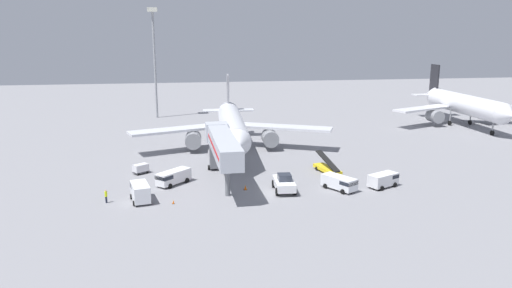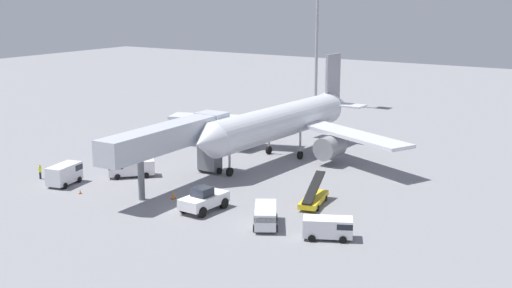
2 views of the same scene
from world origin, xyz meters
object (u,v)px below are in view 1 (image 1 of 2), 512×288
Objects in this scene: apron_light_mast at (154,43)px; jet_bridge at (222,145)px; pushback_tug at (284,183)px; safety_cone_bravo at (245,187)px; service_van_rear_left at (140,191)px; safety_cone_alpha at (173,202)px; baggage_cart_near_center at (141,168)px; belt_loader_truck at (327,168)px; service_van_far_center at (173,177)px; ground_crew_worker_foreground at (106,196)px; service_van_mid_right at (384,179)px; service_van_outer_left at (340,182)px; airplane_background at (463,105)px; airplane_at_gate at (232,126)px.

jet_bridge is at bearing -78.35° from apron_light_mast.
pushback_tug is (8.07, -5.33, -4.49)m from jet_bridge.
pushback_tug is 7.75× the size of safety_cone_bravo.
pushback_tug is 68.08m from apron_light_mast.
safety_cone_alpha is (4.25, -1.71, -1.11)m from service_van_rear_left.
service_van_rear_left is 12.86m from baggage_cart_near_center.
belt_loader_truck is at bearing 23.84° from safety_cone_alpha.
service_van_far_center is at bearing -174.54° from belt_loader_truck.
pushback_tug reaches higher than baggage_cart_near_center.
safety_cone_bravo is (9.91, 4.13, 0.12)m from safety_cone_alpha.
ground_crew_worker_foreground is 3.67× the size of safety_cone_alpha.
safety_cone_alpha is at bearing -175.30° from service_van_mid_right.
pushback_tug reaches higher than service_van_outer_left.
belt_loader_truck is (8.60, 7.78, -0.44)m from pushback_tug.
service_van_mid_right is 73.85m from apron_light_mast.
belt_loader_truck reaches higher than pushback_tug.
service_van_mid_right reaches higher than ground_crew_worker_foreground.
safety_cone_alpha is (5.15, -14.53, -0.59)m from baggage_cart_near_center.
apron_light_mast is at bearing 107.61° from pushback_tug.
ground_crew_worker_foreground is 18.66m from safety_cone_bravo.
service_van_outer_left is (23.10, -6.13, -0.05)m from service_van_far_center.
baggage_cart_near_center is (-20.29, 11.81, -0.36)m from pushback_tug.
apron_light_mast is (-11.83, 57.36, 13.09)m from jet_bridge.
baggage_cart_near_center is at bearing 152.06° from jet_bridge.
airplane_background reaches higher than belt_loader_truck.
ground_crew_worker_foreground is at bearing -164.78° from belt_loader_truck.
airplane_background is at bearing 16.68° from airplane_at_gate.
belt_loader_truck is at bearing -50.67° from airplane_at_gate.
service_van_far_center is 75.45m from airplane_background.
service_van_mid_right reaches higher than service_van_outer_left.
belt_loader_truck is at bearing -142.34° from airplane_background.
service_van_mid_right is (33.82, 0.72, -0.22)m from service_van_rear_left.
safety_cone_alpha is 0.01× the size of airplane_background.
service_van_mid_right is 19.75m from safety_cone_bravo.
service_van_far_center is at bearing -152.10° from airplane_background.
airplane_at_gate reaches higher than jet_bridge.
airplane_at_gate reaches higher than service_van_rear_left.
ground_crew_worker_foreground is at bearing -142.39° from service_van_far_center.
jet_bridge is 7.91× the size of baggage_cart_near_center.
safety_cone_bravo is (-13.06, 2.05, -0.75)m from service_van_outer_left.
airplane_background is (66.47, 43.46, 4.70)m from safety_cone_alpha.
airplane_background reaches higher than service_van_outer_left.
belt_loader_truck is 2.41× the size of baggage_cart_near_center.
service_van_rear_left is 4.71m from safety_cone_alpha.
service_van_outer_left is 71.35m from apron_light_mast.
belt_loader_truck is at bearing -7.95° from baggage_cart_near_center.
airplane_at_gate is 21.33m from belt_loader_truck.
apron_light_mast is at bearing 89.55° from baggage_cart_near_center.
service_van_far_center is 0.15× the size of airplane_background.
jet_bridge is 0.58× the size of airplane_background.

